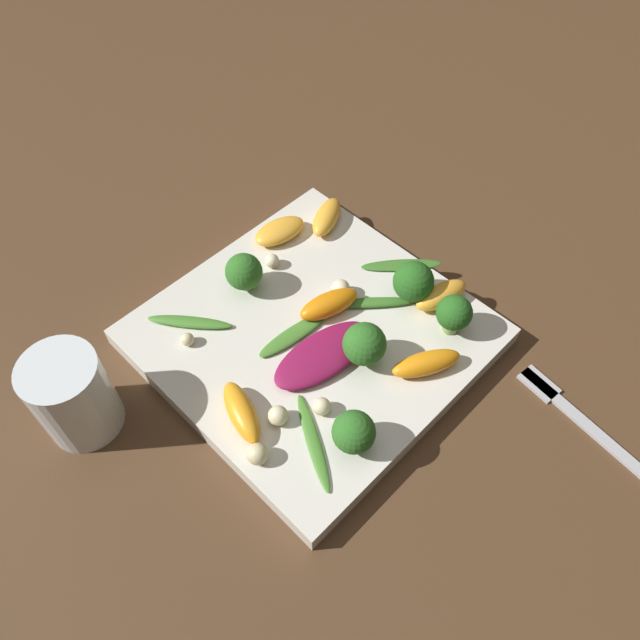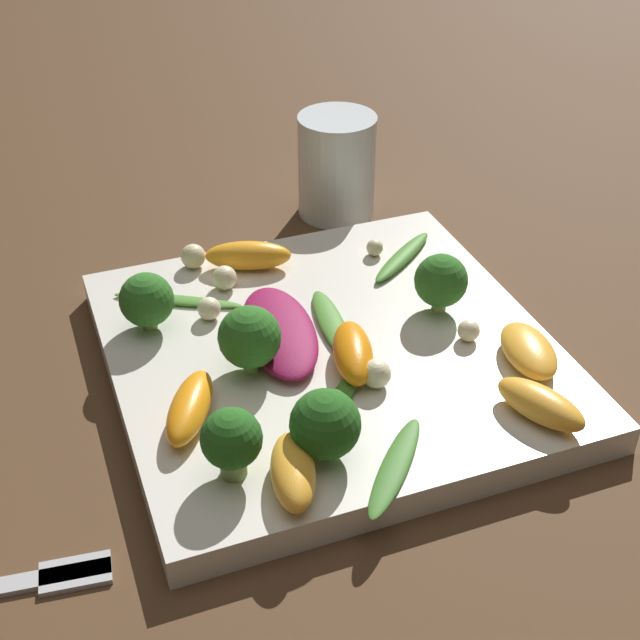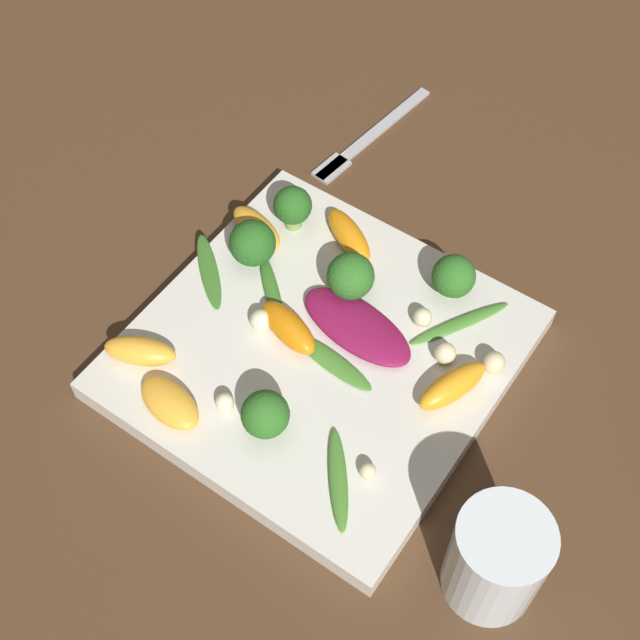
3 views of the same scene
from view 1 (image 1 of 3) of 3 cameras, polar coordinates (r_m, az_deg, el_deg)
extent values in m
plane|color=#4C331E|center=(0.63, -0.67, -2.04)|extent=(2.40, 2.40, 0.00)
cube|color=silver|center=(0.62, -0.68, -1.49)|extent=(0.29, 0.29, 0.02)
cylinder|color=white|center=(0.58, -21.68, -6.47)|extent=(0.07, 0.07, 0.09)
cube|color=#B2B2B7|center=(0.63, 24.01, -9.39)|extent=(0.17, 0.03, 0.01)
cube|color=#B2B2B7|center=(0.63, 19.43, -5.46)|extent=(0.04, 0.03, 0.01)
ellipsoid|color=maroon|center=(0.59, 0.28, -3.19)|extent=(0.06, 0.11, 0.01)
ellipsoid|color=orange|center=(0.59, 9.69, -3.93)|extent=(0.05, 0.07, 0.02)
ellipsoid|color=#FCAD33|center=(0.70, 0.61, 9.39)|extent=(0.05, 0.06, 0.02)
ellipsoid|color=orange|center=(0.55, -7.19, -8.34)|extent=(0.07, 0.04, 0.02)
ellipsoid|color=#FCAD33|center=(0.63, 11.00, 2.24)|extent=(0.04, 0.06, 0.02)
ellipsoid|color=orange|center=(0.62, 0.83, 1.45)|extent=(0.04, 0.07, 0.02)
ellipsoid|color=#FCAD33|center=(0.69, -3.72, 8.12)|extent=(0.04, 0.06, 0.02)
cylinder|color=#7A9E51|center=(0.62, 11.89, -0.36)|extent=(0.02, 0.02, 0.02)
sphere|color=#26601E|center=(0.60, 12.18, 0.66)|extent=(0.03, 0.03, 0.03)
cylinder|color=#84AD5B|center=(0.64, -6.82, 3.39)|extent=(0.01, 0.01, 0.01)
sphere|color=#2D6B23|center=(0.63, -6.98, 4.40)|extent=(0.04, 0.04, 0.04)
cylinder|color=#7A9E51|center=(0.54, 3.03, -10.96)|extent=(0.01, 0.01, 0.01)
sphere|color=#2D6B23|center=(0.53, 3.11, -10.19)|extent=(0.04, 0.04, 0.04)
cylinder|color=#7A9E51|center=(0.64, 8.35, 2.49)|extent=(0.01, 0.01, 0.01)
sphere|color=#26601E|center=(0.62, 8.54, 3.50)|extent=(0.04, 0.04, 0.04)
cylinder|color=#84AD5B|center=(0.59, 3.98, -3.24)|extent=(0.01, 0.01, 0.02)
sphere|color=#2D6B23|center=(0.57, 4.09, -2.20)|extent=(0.04, 0.04, 0.04)
ellipsoid|color=#47842D|center=(0.55, -0.63, -11.06)|extent=(0.09, 0.06, 0.00)
ellipsoid|color=#3D7528|center=(0.66, 7.44, 4.99)|extent=(0.07, 0.07, 0.00)
ellipsoid|color=#47842D|center=(0.62, -11.84, -0.19)|extent=(0.07, 0.06, 0.01)
ellipsoid|color=#3D7528|center=(0.63, 4.73, 1.58)|extent=(0.07, 0.08, 0.01)
ellipsoid|color=#47842D|center=(0.60, -2.42, -1.32)|extent=(0.03, 0.08, 0.01)
sphere|color=beige|center=(0.66, -4.41, 5.41)|extent=(0.02, 0.02, 0.02)
sphere|color=beige|center=(0.61, -12.03, -1.74)|extent=(0.01, 0.01, 0.01)
sphere|color=beige|center=(0.54, -5.74, -12.11)|extent=(0.02, 0.02, 0.02)
sphere|color=beige|center=(0.63, 1.91, 2.90)|extent=(0.02, 0.02, 0.02)
sphere|color=beige|center=(0.55, -3.85, -8.71)|extent=(0.02, 0.02, 0.02)
sphere|color=beige|center=(0.56, 0.15, -7.90)|extent=(0.02, 0.02, 0.02)
camera|label=2|loc=(0.71, 44.99, 30.58)|focal=50.00mm
camera|label=3|loc=(0.59, -69.36, 43.69)|focal=50.00mm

